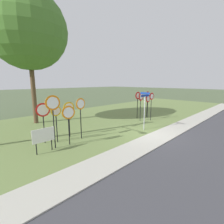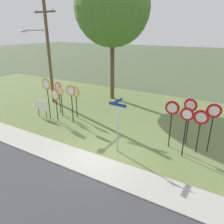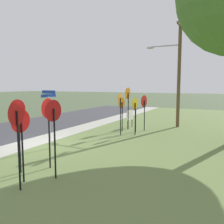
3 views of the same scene
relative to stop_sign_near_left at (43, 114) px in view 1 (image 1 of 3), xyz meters
name	(u,v)px [view 1 (image 1 of 3)]	position (x,y,z in m)	size (l,w,h in m)	color
ground_plane	(149,134)	(5.71, -3.39, -1.75)	(160.00, 160.00, 0.00)	#4C5B3D
sidewalk_strip	(160,137)	(5.71, -4.19, -1.72)	(44.00, 1.60, 0.06)	#ADAA9E
grass_median	(94,120)	(5.71, 2.61, -1.73)	(44.00, 12.00, 0.04)	olive
stop_sign_near_left	(43,114)	(0.00, 0.00, 0.00)	(0.77, 0.17, 2.35)	black
stop_sign_near_right	(53,110)	(0.07, -1.13, 0.38)	(0.78, 0.11, 2.85)	black
stop_sign_far_left	(81,110)	(1.94, -0.86, 0.13)	(0.69, 0.12, 2.55)	black
stop_sign_far_center	(56,116)	(0.57, -0.39, -0.15)	(0.61, 0.11, 2.19)	black
stop_sign_far_right	(69,112)	(1.61, -0.04, -0.06)	(0.74, 0.11, 2.27)	black
stop_sign_center_tall	(69,117)	(0.88, -1.22, -0.10)	(0.74, 0.14, 2.23)	black
yield_sign_near_left	(152,100)	(9.28, -1.36, 0.17)	(0.65, 0.12, 2.55)	black
yield_sign_near_right	(148,101)	(9.81, -0.67, 0.00)	(0.74, 0.11, 2.30)	black
yield_sign_far_left	(141,100)	(8.44, -0.79, 0.20)	(0.73, 0.11, 2.56)	black
yield_sign_far_right	(138,99)	(9.14, 0.05, 0.20)	(0.70, 0.13, 2.57)	black
yield_sign_center	(148,98)	(10.29, -0.30, 0.22)	(0.71, 0.15, 2.59)	black
street_name_post	(145,108)	(6.31, -2.58, -0.05)	(0.96, 0.82, 2.77)	#9EA0A8
notice_board	(44,137)	(-0.56, -1.22, -0.88)	(1.10, 0.06, 1.25)	black
oak_tree_left	(28,31)	(1.44, 5.22, 5.74)	(6.08, 6.08, 10.51)	brown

